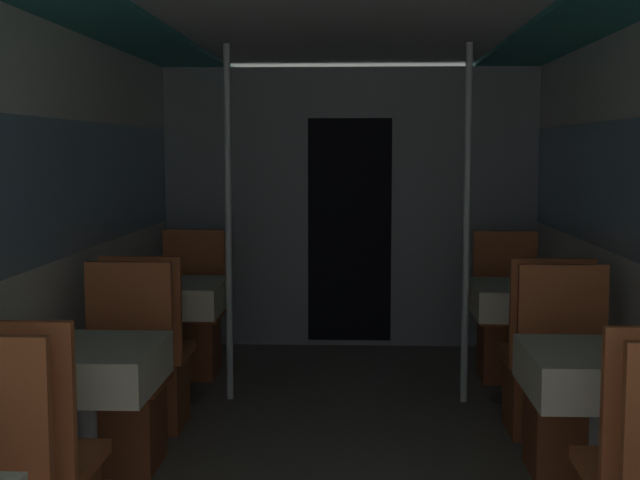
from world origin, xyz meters
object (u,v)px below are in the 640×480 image
Objects in this scene: dining_table_left_1 at (83,375)px; chair_left_far_1 at (122,406)px; chair_left_far_2 at (190,332)px; chair_right_near_2 at (543,380)px; chair_right_far_2 at (507,335)px; support_pole_left_2 at (228,225)px; support_pole_right_2 at (466,226)px; dining_table_left_2 at (171,303)px; chair_left_near_2 at (150,376)px; chair_right_far_1 at (568,412)px; dining_table_right_2 at (525,305)px; dining_table_right_1 at (604,381)px.

chair_left_far_1 reaches higher than dining_table_left_1.
chair_right_near_2 is (2.13, -1.17, 0.00)m from chair_left_far_2.
chair_right_far_2 is (2.13, 0.00, 0.00)m from chair_left_far_2.
support_pole_left_2 and support_pole_right_2 have the same top height.
dining_table_left_2 is 0.66m from chair_left_near_2.
chair_left_far_2 is at bearing 0.00° from chair_right_far_2.
support_pole_right_2 is (-0.35, 1.15, 0.78)m from chair_right_far_1.
support_pole_right_2 reaches higher than chair_right_near_2.
dining_table_left_2 is 1.00× the size of dining_table_right_2.
chair_right_far_2 is at bearing -90.00° from chair_right_far_1.
dining_table_left_1 is at bearing -140.73° from dining_table_right_2.
support_pole_right_2 is at bearing 44.43° from dining_table_left_1.
chair_left_near_2 reaches higher than dining_table_left_1.
chair_right_near_2 is (2.13, 1.15, -0.30)m from dining_table_left_1.
chair_right_near_2 is at bearing 90.00° from chair_right_far_2.
chair_right_far_2 is (1.78, 0.59, -0.78)m from support_pole_left_2.
dining_table_left_1 is 2.44m from chair_right_near_2.
chair_left_far_2 is 1.35× the size of dining_table_right_1.
chair_left_far_1 and chair_right_far_2 have the same top height.
chair_left_far_1 is 2.23m from dining_table_right_1.
dining_table_right_1 is 1.74m from dining_table_right_2.
dining_table_right_1 is (2.13, -1.15, 0.30)m from chair_left_near_2.
chair_right_far_1 is at bearing 140.73° from chair_left_far_2.
dining_table_left_2 is 0.34× the size of support_pole_left_2.
support_pole_right_2 is at bearing -146.98° from chair_left_far_1.
chair_right_far_1 is 1.19m from dining_table_right_2.
chair_left_near_2 is 2.44m from dining_table_right_1.
chair_right_far_2 is (2.13, 1.74, 0.00)m from chair_left_far_1.
chair_right_far_2 reaches higher than dining_table_left_1.
support_pole_right_2 is (1.42, 0.00, 0.00)m from support_pole_left_2.
support_pole_right_2 reaches higher than chair_right_far_2.
dining_table_left_2 is at bearing 180.00° from support_pole_right_2.
chair_right_far_2 is (2.13, 2.33, -0.30)m from dining_table_left_1.
chair_left_far_2 is 3.17m from dining_table_right_1.
dining_table_left_1 is 0.34× the size of support_pole_right_2.
chair_left_near_2 is at bearing -90.00° from chair_left_far_1.
dining_table_right_1 and dining_table_right_2 have the same top height.
dining_table_left_2 is at bearing -28.46° from chair_right_far_1.
dining_table_left_2 is 0.66m from chair_left_far_2.
dining_table_right_2 is 0.66m from chair_right_far_2.
support_pole_left_2 reaches higher than chair_left_far_2.
chair_right_far_1 and chair_right_near_2 have the same top height.
dining_table_left_2 is 0.34× the size of support_pole_right_2.
dining_table_right_2 is at bearing 0.00° from dining_table_left_2.
dining_table_right_1 is 0.74× the size of chair_right_far_1.
support_pole_left_2 is 2.98× the size of dining_table_right_2.
chair_right_near_2 is at bearing 28.46° from dining_table_left_1.
chair_left_near_2 is at bearing -161.72° from support_pole_right_2.
support_pole_left_2 reaches higher than dining_table_right_1.
dining_table_right_1 is at bearing -44.43° from support_pole_left_2.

